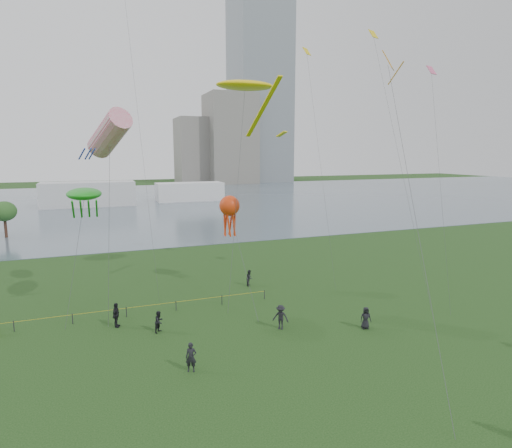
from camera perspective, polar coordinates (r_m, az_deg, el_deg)
name	(u,v)px	position (r m, az deg, el deg)	size (l,w,h in m)	color
ground_plane	(322,399)	(25.07, 8.83, -22.09)	(400.00, 400.00, 0.00)	black
lake	(137,202)	(119.64, -15.58, 2.85)	(400.00, 120.00, 0.08)	slate
tower	(260,46)	(205.59, 0.48, 22.66)	(24.00, 24.00, 120.00)	slate
building_mid	(230,139)	(189.27, -3.47, 11.24)	(20.00, 20.00, 38.00)	slate
building_low	(196,151)	(191.29, -8.06, 9.65)	(16.00, 18.00, 28.00)	slate
pavilion_left	(89,194)	(113.88, -21.43, 3.74)	(22.00, 8.00, 6.00)	silver
pavilion_right	(190,192)	(119.52, -8.83, 4.28)	(18.00, 7.00, 5.00)	silver
fence	(42,321)	(36.78, -26.64, -11.48)	(24.07, 0.07, 1.05)	black
spectator_a	(159,322)	(33.04, -12.79, -12.57)	(0.79, 0.61, 1.62)	black
spectator_b	(281,317)	(32.77, 3.30, -12.29)	(1.21, 0.69, 1.87)	black
spectator_c	(116,315)	(34.72, -18.15, -11.47)	(1.11, 0.46, 1.89)	black
spectator_d	(366,318)	(33.87, 14.42, -12.03)	(0.82, 0.53, 1.67)	black
spectator_f	(191,357)	(27.25, -8.66, -17.16)	(0.66, 0.43, 1.81)	black
spectator_g	(249,278)	(42.83, -0.88, -7.19)	(0.78, 0.60, 1.60)	black
kite_stingray	(245,86)	(39.42, -1.44, 17.90)	(5.90, 10.12, 19.34)	#3F3F42
kite_windsock	(109,134)	(36.62, -18.96, 11.33)	(4.33, 6.39, 16.57)	#3F3F42
kite_creature	(84,194)	(36.02, -21.94, 3.72)	(3.23, 4.85, 10.38)	#3F3F42
kite_octopus	(230,207)	(40.62, -3.55, 2.30)	(1.94, 9.84, 9.10)	#3F3F42
kite_delta	(392,76)	(32.70, 17.63, 18.24)	(5.89, 13.74, 20.14)	#3F3F42
small_kites	(178,30)	(39.16, -10.34, 24.11)	(36.88, 13.66, 9.52)	white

